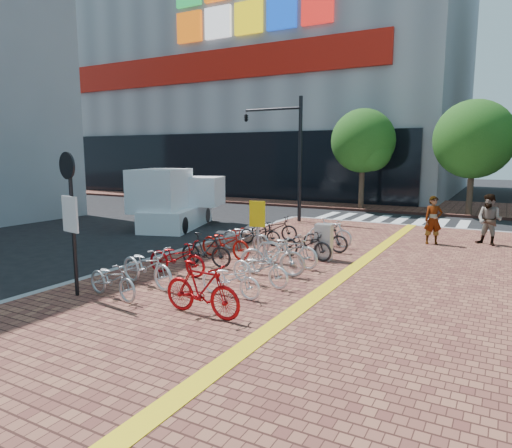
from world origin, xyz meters
The scene contains 31 objects.
ground centered at (0.00, 0.00, 0.00)m, with size 120.00×120.00×0.00m, color black.
sidewalk centered at (3.00, -5.00, 0.07)m, with size 14.00×34.00×0.15m, color brown.
tactile_strip centered at (2.00, -5.00, 0.16)m, with size 0.40×34.00×0.01m, color yellow.
kerb_north centered at (3.00, 12.00, 0.08)m, with size 14.00×0.25×0.15m, color gray.
far_sidewalk centered at (0.00, 21.00, 0.07)m, with size 70.00×8.00×0.15m, color brown.
department_store centered at (-15.99, 31.95, 13.98)m, with size 36.00×24.27×28.00m.
crosswalk centered at (0.50, 14.00, 0.01)m, with size 7.50×4.00×0.01m.
street_trees centered at (5.04, 17.45, 4.10)m, with size 16.20×4.60×6.35m.
bike_0 centered at (-2.02, -2.60, 0.59)m, with size 0.59×1.69×0.89m, color #AFAFB4.
bike_1 centered at (-1.99, -1.49, 0.66)m, with size 0.68×1.95×1.03m, color silver.
bike_2 centered at (-2.02, -0.27, 0.63)m, with size 0.64×1.83×0.96m, color #AA0C0F.
bike_3 centered at (-1.87, 0.88, 0.65)m, with size 0.47×1.66×1.00m, color black.
bike_4 centered at (-1.97, 2.10, 0.64)m, with size 0.66×1.88×0.99m, color red.
bike_5 centered at (-1.86, 3.18, 0.68)m, with size 0.70×2.01×1.05m, color #A5A5A9.
bike_6 centered at (-2.01, 4.50, 0.58)m, with size 0.57×1.65×0.86m, color black.
bike_7 centered at (-1.93, 5.49, 0.63)m, with size 0.64×1.83×0.96m, color black.
bike_8 centered at (0.44, -2.56, 0.71)m, with size 0.53×1.87×1.12m, color #9D0B0E.
bike_9 centered at (0.28, -1.20, 0.57)m, with size 0.56×1.60×0.84m, color white.
bike_10 centered at (0.45, -0.08, 0.60)m, with size 0.59×1.70×0.89m, color white.
bike_11 centered at (0.29, 0.92, 0.70)m, with size 0.52×1.83×1.10m, color #AAABAF.
bike_12 centered at (0.25, 2.09, 0.67)m, with size 0.69×1.99×1.05m, color silver.
bike_13 centered at (0.33, 3.18, 0.63)m, with size 0.63×1.81×0.95m, color black.
bike_14 centered at (0.49, 4.47, 0.62)m, with size 0.44×1.56×0.94m, color black.
bike_15 centered at (0.32, 5.44, 0.66)m, with size 0.48×1.69×1.02m, color silver.
pedestrian_a centered at (3.46, 7.66, 1.03)m, with size 0.64×0.42×1.76m, color gray.
pedestrian_b centered at (5.26, 8.43, 1.07)m, with size 0.90×0.70×1.85m, color #4C5060.
utility_box centered at (0.84, 3.38, 0.71)m, with size 0.51×0.37×1.12m, color #B3B4B8.
yellow_sign centered at (-0.93, 2.33, 1.43)m, with size 0.50×0.16×1.85m.
notice_sign centered at (-2.92, -2.88, 2.24)m, with size 0.61×0.19×3.32m.
traffic_light_pole centered at (-4.48, 10.58, 4.28)m, with size 3.21×1.24×5.98m.
box_truck centered at (-7.76, 6.91, 1.29)m, with size 3.40×5.13×2.74m.
Camera 1 is at (5.69, -9.85, 3.41)m, focal length 32.00 mm.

